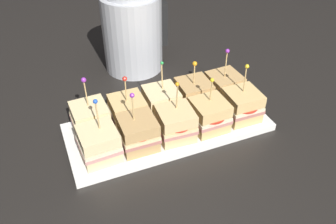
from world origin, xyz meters
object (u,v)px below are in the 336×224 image
Objects in this scene: sandwich_back_right at (194,94)px; sandwich_front_far_right at (242,105)px; sandwich_front_right at (209,115)px; sandwich_front_center at (176,124)px; sandwich_back_far_right at (224,88)px; sandwich_back_far_left at (91,119)px; sandwich_back_left at (128,111)px; serving_platter at (168,127)px; sandwich_front_far_left at (99,144)px; kettle_steel at (133,32)px; sandwich_back_center at (161,103)px; sandwich_front_left at (138,133)px.

sandwich_front_far_right is at bearing -43.95° from sandwich_back_right.
sandwich_front_right is at bearing -177.43° from sandwich_front_far_right.
sandwich_back_far_right is at bearing 26.50° from sandwich_front_center.
sandwich_back_far_left is 0.09m from sandwich_back_left.
sandwich_front_right is at bearing -28.29° from serving_platter.
sandwich_front_far_right is (0.37, 0.00, 0.00)m from sandwich_front_far_left.
sandwich_back_left is at bearing -0.82° from sandwich_back_far_left.
sandwich_front_center is 0.13m from sandwich_back_right.
sandwich_front_right is at bearing -135.33° from sandwich_back_far_right.
sandwich_front_far_left is 0.44m from kettle_steel.
sandwich_front_far_left is at bearing -118.27° from kettle_steel.
sandwich_front_far_right is (0.19, 0.00, 0.00)m from sandwich_front_center.
sandwich_back_center is (-0.00, 0.09, -0.00)m from sandwich_front_center.
kettle_steel reaches higher than sandwich_front_far_right.
sandwich_front_far_left is at bearing 179.61° from sandwich_front_right.
sandwich_back_left is 0.92× the size of sandwich_back_center.
sandwich_back_center reaches higher than sandwich_front_center.
kettle_steel is (0.11, 0.29, 0.07)m from sandwich_back_left.
sandwich_front_far_left is 0.38m from sandwich_back_far_right.
kettle_steel is at bearing 73.33° from sandwich_front_left.
sandwich_back_far_right reaches higher than sandwich_back_far_left.
serving_platter is 3.31× the size of sandwich_front_far_left.
serving_platter is 0.20m from sandwich_back_far_left.
sandwich_back_far_right is (0.37, 0.09, 0.00)m from sandwich_front_far_left.
kettle_steel reaches higher than sandwich_back_far_right.
sandwich_back_right is at bearing 45.26° from sandwich_front_center.
sandwich_front_far_right is 0.09m from sandwich_back_far_right.
sandwich_back_center is at bearing 179.82° from sandwich_back_far_right.
sandwich_front_center is (0.00, -0.05, 0.05)m from serving_platter.
sandwich_back_far_left reaches higher than sandwich_front_center.
serving_platter is 1.90× the size of kettle_steel.
sandwich_back_far_right is (0.18, 0.04, 0.05)m from serving_platter.
sandwich_front_far_right is 0.21m from sandwich_back_center.
sandwich_front_right is 0.40m from kettle_steel.
sandwich_back_far_left reaches higher than serving_platter.
sandwich_front_left is 1.05× the size of sandwich_back_right.
serving_platter is 0.07m from sandwich_back_center.
sandwich_front_far_left is 1.03× the size of sandwich_front_left.
sandwich_back_left is at bearing 153.34° from serving_platter.
serving_platter is 0.19m from sandwich_back_far_right.
sandwich_back_far_right is at bearing 91.46° from sandwich_front_far_right.
sandwich_front_left is 1.00× the size of sandwich_front_center.
sandwich_front_far_left is at bearing -153.81° from sandwich_back_center.
sandwich_back_far_left reaches higher than sandwich_front_right.
sandwich_back_far_right is (0.18, -0.00, 0.00)m from sandwich_back_center.
sandwich_back_center is (0.19, 0.09, -0.00)m from sandwich_front_far_left.
sandwich_back_right is (0.18, 0.00, 0.00)m from sandwich_back_left.
sandwich_back_left is at bearing 88.05° from sandwich_front_left.
sandwich_back_far_left is 0.37m from sandwich_back_far_right.
sandwich_back_left and sandwich_back_right have the same top height.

